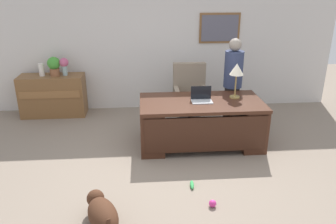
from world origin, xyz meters
TOP-DOWN VIEW (x-y plane):
  - ground_plane at (0.00, 0.00)m, footprint 12.00×12.00m
  - back_wall at (0.01, 2.60)m, footprint 7.00×0.16m
  - desk at (0.50, 0.73)m, footprint 1.92×1.00m
  - credenza at (-2.17, 2.25)m, footprint 1.22×0.50m
  - armchair at (0.46, 1.71)m, footprint 0.60×0.59m
  - person_standing at (1.15, 1.37)m, footprint 0.32×0.32m
  - dog_lying at (-0.89, -1.11)m, footprint 0.49×0.69m
  - laptop at (0.49, 0.76)m, footprint 0.32×0.22m
  - desk_lamp at (1.06, 0.88)m, footprint 0.22×0.22m
  - vase_with_flowers at (-1.89, 2.25)m, footprint 0.17×0.17m
  - vase_empty at (-2.32, 2.25)m, footprint 0.10×0.10m
  - potted_plant at (-2.08, 2.25)m, footprint 0.24×0.24m
  - dog_toy_ball at (0.37, -0.90)m, footprint 0.09×0.09m
  - dog_toy_plush at (0.19, -0.46)m, footprint 0.07×0.19m

SIDE VIEW (x-z plane):
  - ground_plane at x=0.00m, z-range 0.00..0.00m
  - dog_toy_plush at x=0.19m, z-range 0.00..0.05m
  - dog_toy_ball at x=0.37m, z-range 0.00..0.09m
  - dog_lying at x=-0.89m, z-range 0.01..0.31m
  - credenza at x=-2.17m, z-range 0.00..0.80m
  - desk at x=0.50m, z-range 0.04..0.77m
  - armchair at x=0.46m, z-range -0.06..1.03m
  - laptop at x=0.49m, z-range 0.68..0.91m
  - person_standing at x=1.15m, z-range 0.02..1.63m
  - vase_empty at x=-2.32m, z-range 0.80..1.04m
  - potted_plant at x=-2.08m, z-range 0.82..1.18m
  - vase_with_flowers at x=-1.89m, z-range 0.85..1.18m
  - desk_lamp at x=1.06m, z-range 0.89..1.45m
  - back_wall at x=0.01m, z-range 0.00..2.70m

